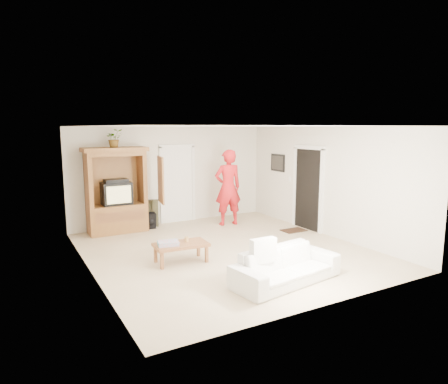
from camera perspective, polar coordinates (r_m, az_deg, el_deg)
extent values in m
plane|color=tan|center=(8.52, 0.31, -8.37)|extent=(6.00, 6.00, 0.00)
plane|color=white|center=(8.12, 0.32, 9.39)|extent=(6.00, 6.00, 0.00)
plane|color=silver|center=(10.91, -7.47, 2.43)|extent=(5.50, 0.00, 5.50)
plane|color=silver|center=(5.85, 14.97, -3.70)|extent=(5.50, 0.00, 5.50)
plane|color=silver|center=(7.29, -18.85, -1.36)|extent=(0.00, 6.00, 6.00)
plane|color=silver|center=(9.86, 14.37, 1.49)|extent=(0.00, 6.00, 6.00)
cube|color=olive|center=(10.26, -14.97, -3.63)|extent=(1.40, 0.60, 0.70)
cube|color=olive|center=(9.96, -18.82, 1.36)|extent=(0.10, 0.60, 1.20)
cube|color=olive|center=(10.27, -11.67, 1.89)|extent=(0.10, 0.60, 1.20)
cube|color=olive|center=(10.35, -15.56, 1.80)|extent=(1.40, 0.06, 1.20)
cube|color=olive|center=(10.03, -15.35, 5.32)|extent=(1.40, 0.60, 0.10)
cube|color=olive|center=(10.03, -15.37, 5.89)|extent=(1.52, 0.68, 0.10)
cube|color=olive|center=(9.93, -9.04, 1.72)|extent=(0.16, 0.67, 1.15)
cube|color=black|center=(10.17, -15.15, -0.16)|extent=(0.70, 0.52, 0.55)
cube|color=tan|center=(9.91, -14.77, -0.39)|extent=(0.58, 0.02, 0.42)
cube|color=black|center=(10.10, -15.19, 1.58)|extent=(0.55, 0.35, 0.08)
cube|color=brown|center=(9.97, -14.58, -3.40)|extent=(1.19, 0.03, 0.25)
cube|color=white|center=(10.98, -6.66, 1.01)|extent=(0.85, 0.05, 2.04)
cube|color=black|center=(10.32, 11.92, 0.35)|extent=(0.05, 0.90, 2.04)
cube|color=black|center=(11.26, 7.69, 4.16)|extent=(0.03, 0.60, 0.48)
cube|color=#382316|center=(10.25, 9.93, -5.42)|extent=(0.60, 0.40, 0.02)
imported|color=#4C7238|center=(10.00, -15.41, 7.41)|extent=(0.39, 0.34, 0.44)
imported|color=red|center=(10.54, 0.57, 0.65)|extent=(0.79, 0.57, 2.01)
imported|color=silver|center=(6.86, 8.85, -10.40)|extent=(2.04, 1.05, 0.57)
cube|color=brown|center=(7.76, -6.17, -7.50)|extent=(1.05, 0.62, 0.06)
cube|color=brown|center=(7.50, -8.85, -9.69)|extent=(0.06, 0.06, 0.32)
cube|color=brown|center=(7.88, -9.75, -8.75)|extent=(0.06, 0.06, 0.32)
cube|color=brown|center=(7.78, -2.50, -8.87)|extent=(0.06, 0.06, 0.32)
cube|color=brown|center=(8.15, -3.68, -8.02)|extent=(0.06, 0.06, 0.32)
cube|color=#F85264|center=(7.65, -7.98, -7.25)|extent=(0.43, 0.35, 0.08)
cylinder|color=tan|center=(7.83, -5.38, -6.73)|extent=(0.08, 0.08, 0.10)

